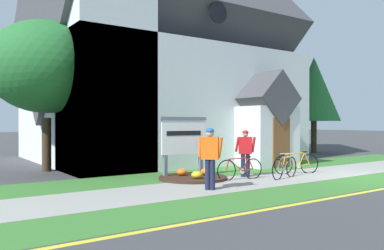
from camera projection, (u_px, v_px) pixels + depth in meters
The scene contains 15 objects.
ground at pixel (285, 167), 16.73m from camera, with size 140.00×140.00×0.00m, color #3D3D3F.
sidewalk_slab at pixel (284, 177), 13.55m from camera, with size 32.00×2.46×0.01m, color #99968E.
grass_verge at pixel (338, 186), 11.78m from camera, with size 32.00×1.84×0.01m, color #38722D.
church_lawn at pixel (237, 170), 15.58m from camera, with size 24.00×2.47×0.01m, color #38722D.
curb_paint_stripe at pixel (371, 191), 10.89m from camera, with size 28.00×0.16×0.01m, color yellow.
church_building at pixel (155, 61), 20.31m from camera, with size 12.37×12.18×14.33m.
church_sign at pixel (183, 138), 13.59m from camera, with size 1.83×0.20×2.11m.
flower_bed at pixel (193, 177), 13.12m from camera, with size 2.29×2.29×0.34m.
bicycle_yellow at pixel (240, 169), 12.99m from camera, with size 1.74×0.29×0.80m.
bicycle_blue at pixel (285, 167), 13.36m from camera, with size 1.66×0.46×0.78m.
bicycle_orange at pixel (297, 164), 14.50m from camera, with size 1.70×0.67×0.86m.
cyclist_in_orange_jersey at pixel (210, 153), 11.03m from camera, with size 0.48×0.65×1.76m.
cyclist_in_blue_jersey at pixel (245, 150), 13.68m from camera, with size 0.49×0.61×1.64m.
roadside_conifer at pixel (314, 89), 24.42m from camera, with size 3.20×3.20×6.00m.
yard_deciduous_tree at pixel (46, 67), 15.25m from camera, with size 4.48×4.48×5.86m.
Camera 1 is at (-12.75, -7.52, 1.93)m, focal length 36.61 mm.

